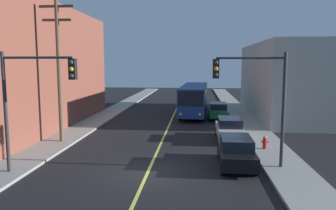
# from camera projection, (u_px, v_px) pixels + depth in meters

# --- Properties ---
(ground_plane) EXTENTS (120.00, 120.00, 0.00)m
(ground_plane) POSITION_uv_depth(u_px,v_px,m) (148.00, 172.00, 16.97)
(ground_plane) COLOR black
(sidewalk_left) EXTENTS (2.50, 90.00, 0.15)m
(sidewalk_left) POSITION_uv_depth(u_px,v_px,m) (80.00, 130.00, 27.47)
(sidewalk_left) COLOR gray
(sidewalk_left) RESTS_ON ground
(sidewalk_right) EXTENTS (2.50, 90.00, 0.15)m
(sidewalk_right) POSITION_uv_depth(u_px,v_px,m) (256.00, 133.00, 26.22)
(sidewalk_right) COLOR gray
(sidewalk_right) RESTS_ON ground
(lane_stripe_center) EXTENTS (0.16, 60.00, 0.01)m
(lane_stripe_center) POSITION_uv_depth(u_px,v_px,m) (171.00, 121.00, 31.79)
(lane_stripe_center) COLOR #D8CC4C
(lane_stripe_center) RESTS_ON ground
(building_left_brick) EXTENTS (10.00, 21.98, 10.38)m
(building_left_brick) POSITION_uv_depth(u_px,v_px,m) (13.00, 68.00, 28.55)
(building_left_brick) COLOR brown
(building_left_brick) RESTS_ON ground
(building_right_warehouse) EXTENTS (12.00, 18.75, 7.65)m
(building_right_warehouse) POSITION_uv_depth(u_px,v_px,m) (310.00, 80.00, 34.94)
(building_right_warehouse) COLOR #B2B2A8
(building_right_warehouse) RESTS_ON ground
(city_bus) EXTENTS (3.14, 12.25, 3.20)m
(city_bus) POSITION_uv_depth(u_px,v_px,m) (194.00, 98.00, 36.19)
(city_bus) COLOR navy
(city_bus) RESTS_ON ground
(parked_car_black) EXTENTS (1.86, 4.42, 1.62)m
(parked_car_black) POSITION_uv_depth(u_px,v_px,m) (236.00, 151.00, 17.83)
(parked_car_black) COLOR black
(parked_car_black) RESTS_ON ground
(parked_car_silver) EXTENTS (1.83, 4.41, 1.62)m
(parked_car_silver) POSITION_uv_depth(u_px,v_px,m) (229.00, 128.00, 24.09)
(parked_car_silver) COLOR #B7B7BC
(parked_car_silver) RESTS_ON ground
(parked_car_green) EXTENTS (1.90, 4.44, 1.62)m
(parked_car_green) POSITION_uv_depth(u_px,v_px,m) (218.00, 110.00, 33.40)
(parked_car_green) COLOR #196038
(parked_car_green) RESTS_ON ground
(utility_pole_near) EXTENTS (2.40, 0.28, 9.84)m
(utility_pole_near) POSITION_uv_depth(u_px,v_px,m) (59.00, 64.00, 22.51)
(utility_pole_near) COLOR brown
(utility_pole_near) RESTS_ON sidewalk_left
(traffic_signal_left_corner) EXTENTS (3.75, 0.48, 6.00)m
(traffic_signal_left_corner) POSITION_uv_depth(u_px,v_px,m) (34.00, 90.00, 15.97)
(traffic_signal_left_corner) COLOR #2D2D33
(traffic_signal_left_corner) RESTS_ON sidewalk_left
(traffic_signal_right_corner) EXTENTS (3.75, 0.48, 6.00)m
(traffic_signal_right_corner) POSITION_uv_depth(u_px,v_px,m) (254.00, 88.00, 16.99)
(traffic_signal_right_corner) COLOR #2D2D33
(traffic_signal_right_corner) RESTS_ON sidewalk_right
(fire_hydrant) EXTENTS (0.44, 0.26, 0.84)m
(fire_hydrant) POSITION_uv_depth(u_px,v_px,m) (265.00, 142.00, 21.02)
(fire_hydrant) COLOR red
(fire_hydrant) RESTS_ON sidewalk_right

